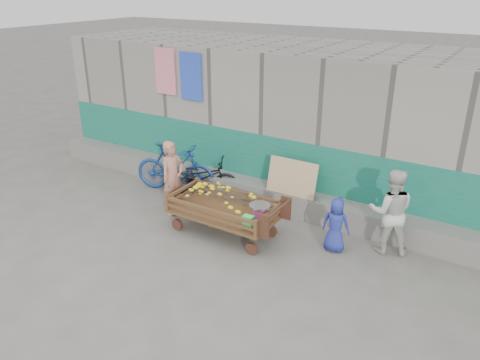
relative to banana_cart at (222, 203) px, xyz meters
The scene contains 9 objects.
ground 1.20m from the banana_cart, 63.92° to the right, with size 80.00×80.00×0.00m, color #5A5752.
building_wall 3.27m from the banana_cart, 81.74° to the left, with size 12.00×3.50×3.00m.
banana_cart is the anchor object (origin of this frame).
bench 0.87m from the banana_cart, 167.64° to the left, with size 1.11×0.33×0.28m.
vendor_man 1.30m from the banana_cart, behind, with size 0.54×0.35×1.48m, color tan.
woman 2.90m from the banana_cart, 19.40° to the left, with size 0.73×0.57×1.50m, color silver.
child 2.04m from the banana_cart, 14.93° to the left, with size 0.47×0.31×0.97m, color #253296.
bicycle_dark 1.71m from the banana_cart, 138.66° to the left, with size 0.56×1.60×0.84m, color black.
bicycle_blue 2.11m from the banana_cart, 152.36° to the left, with size 0.51×1.82×1.10m, color navy.
Camera 1 is at (3.80, -5.29, 4.29)m, focal length 35.00 mm.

